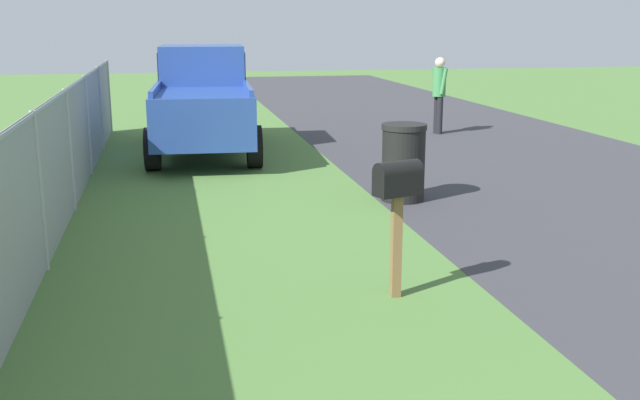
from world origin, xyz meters
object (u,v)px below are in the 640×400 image
at_px(pedestrian, 439,90).
at_px(trash_bin, 403,162).
at_px(pickup_truck, 203,97).
at_px(mailbox, 398,190).

bearing_deg(pedestrian, trash_bin, 56.59).
bearing_deg(pickup_truck, pedestrian, -72.94).
height_order(trash_bin, pedestrian, pedestrian).
bearing_deg(pickup_truck, mailbox, -168.04).
xyz_separation_m(mailbox, pickup_truck, (8.68, 1.34, 0.06)).
height_order(mailbox, pickup_truck, pickup_truck).
bearing_deg(mailbox, pickup_truck, -10.06).
bearing_deg(trash_bin, pickup_truck, 27.99).
height_order(pickup_truck, pedestrian, pickup_truck).
relative_size(mailbox, pedestrian, 0.75).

